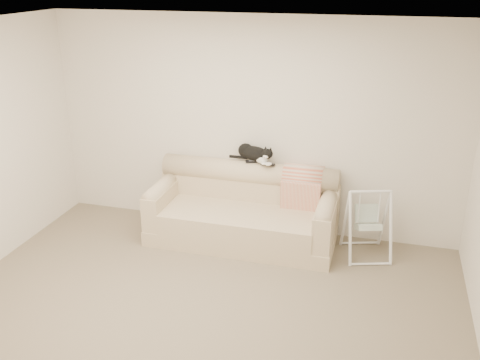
% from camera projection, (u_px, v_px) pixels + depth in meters
% --- Properties ---
extents(ground_plane, '(5.00, 5.00, 0.00)m').
position_uv_depth(ground_plane, '(199.00, 315.00, 5.07)').
color(ground_plane, '#6C604F').
rests_on(ground_plane, ground).
extents(room_shell, '(5.04, 4.04, 2.60)m').
position_uv_depth(room_shell, '(193.00, 164.00, 4.50)').
color(room_shell, silver).
rests_on(room_shell, ground).
extents(sofa, '(2.20, 0.93, 0.90)m').
position_uv_depth(sofa, '(244.00, 212.00, 6.38)').
color(sofa, tan).
rests_on(sofa, ground).
extents(remote_a, '(0.19, 0.11, 0.03)m').
position_uv_depth(remote_a, '(253.00, 161.00, 6.39)').
color(remote_a, black).
rests_on(remote_a, sofa).
extents(remote_b, '(0.17, 0.06, 0.02)m').
position_uv_depth(remote_b, '(268.00, 164.00, 6.30)').
color(remote_b, black).
rests_on(remote_b, sofa).
extents(tuxedo_cat, '(0.58, 0.36, 0.23)m').
position_uv_depth(tuxedo_cat, '(255.00, 153.00, 6.36)').
color(tuxedo_cat, black).
rests_on(tuxedo_cat, sofa).
extents(throw_blanket, '(0.46, 0.38, 0.58)m').
position_uv_depth(throw_blanket, '(303.00, 181.00, 6.28)').
color(throw_blanket, '#D96949').
rests_on(throw_blanket, sofa).
extents(baby_swing, '(0.62, 0.64, 0.81)m').
position_uv_depth(baby_swing, '(368.00, 223.00, 5.99)').
color(baby_swing, white).
rests_on(baby_swing, ground).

